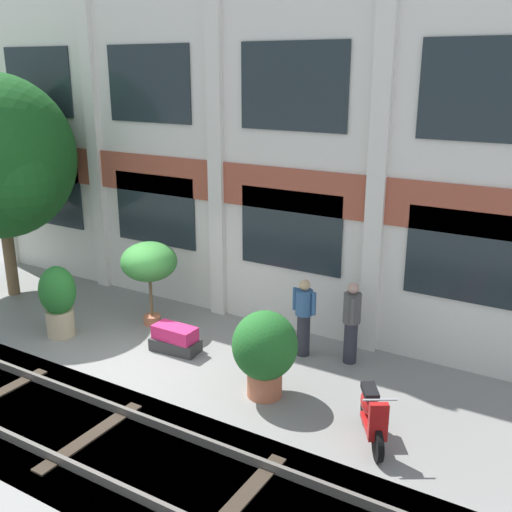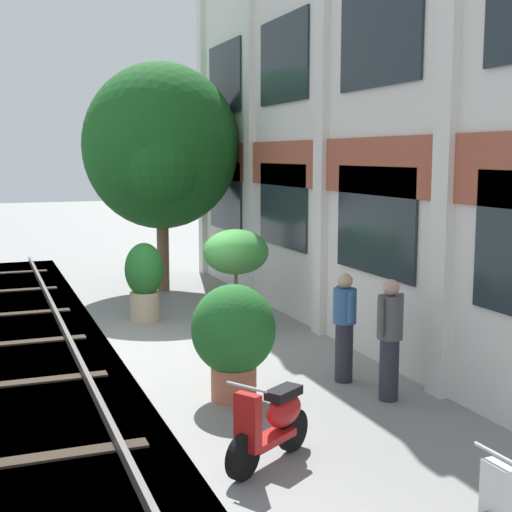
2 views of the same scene
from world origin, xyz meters
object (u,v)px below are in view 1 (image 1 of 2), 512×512
object	(u,v)px
potted_plant_ribbed_drum	(265,349)
resident_watching_tracks	(304,315)
scooter_second_parked	(372,414)
resident_by_doorway	(352,320)
potted_plant_tall_urn	(149,263)
potted_plant_fluted_column	(58,298)
potted_plant_square_trough	(175,339)

from	to	relation	value
potted_plant_ribbed_drum	resident_watching_tracks	bearing A→B (deg)	94.10
scooter_second_parked	resident_by_doorway	xyz separation A→B (m)	(-1.26, 2.21, 0.45)
potted_plant_tall_urn	potted_plant_fluted_column	bearing A→B (deg)	-130.83
potted_plant_fluted_column	resident_by_doorway	xyz separation A→B (m)	(5.79, 2.06, 0.04)
potted_plant_tall_urn	potted_plant_square_trough	distance (m)	1.92
potted_plant_fluted_column	scooter_second_parked	distance (m)	7.06
potted_plant_square_trough	potted_plant_fluted_column	bearing A→B (deg)	-165.17
potted_plant_square_trough	resident_by_doorway	distance (m)	3.56
potted_plant_fluted_column	potted_plant_ribbed_drum	distance (m)	4.99
potted_plant_fluted_column	resident_watching_tracks	xyz separation A→B (m)	(4.86, 1.87, 0.00)
potted_plant_tall_urn	scooter_second_parked	size ratio (longest dim) A/B	1.55
potted_plant_ribbed_drum	resident_by_doorway	bearing A→B (deg)	67.43
potted_plant_ribbed_drum	resident_by_doorway	distance (m)	2.09
potted_plant_fluted_column	potted_plant_square_trough	world-z (taller)	potted_plant_fluted_column
potted_plant_square_trough	resident_watching_tracks	xyz separation A→B (m)	(2.30, 1.19, 0.60)
potted_plant_square_trough	scooter_second_parked	world-z (taller)	scooter_second_parked
potted_plant_fluted_column	scooter_second_parked	xyz separation A→B (m)	(7.05, -0.15, -0.41)
scooter_second_parked	resident_watching_tracks	bearing A→B (deg)	-164.71
scooter_second_parked	resident_by_doorway	world-z (taller)	resident_by_doorway
resident_by_doorway	resident_watching_tracks	bearing A→B (deg)	-11.36
potted_plant_ribbed_drum	potted_plant_square_trough	bearing A→B (deg)	167.15
potted_plant_fluted_column	potted_plant_tall_urn	xyz separation A→B (m)	(1.27, 1.47, 0.59)
potted_plant_fluted_column	potted_plant_square_trough	bearing A→B (deg)	14.83
potted_plant_fluted_column	potted_plant_ribbed_drum	size ratio (longest dim) A/B	0.99
potted_plant_ribbed_drum	resident_watching_tracks	xyz separation A→B (m)	(-0.13, 1.74, -0.04)
potted_plant_tall_urn	resident_by_doorway	size ratio (longest dim) A/B	1.15
potted_plant_fluted_column	potted_plant_square_trough	xyz separation A→B (m)	(2.56, 0.68, -0.60)
potted_plant_fluted_column	potted_plant_tall_urn	world-z (taller)	potted_plant_tall_urn
resident_by_doorway	resident_watching_tracks	xyz separation A→B (m)	(-0.93, -0.19, -0.03)
resident_watching_tracks	potted_plant_ribbed_drum	bearing A→B (deg)	10.53
potted_plant_ribbed_drum	resident_watching_tracks	size ratio (longest dim) A/B	0.98
scooter_second_parked	resident_watching_tracks	world-z (taller)	resident_watching_tracks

